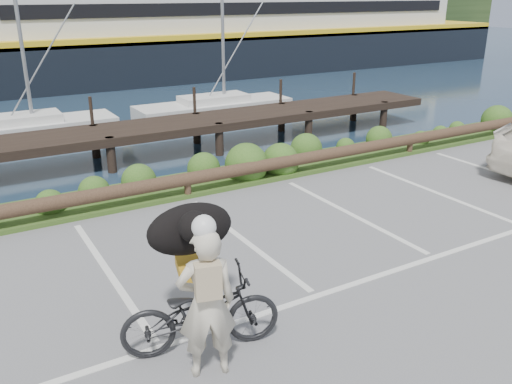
% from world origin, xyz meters
% --- Properties ---
extents(ground, '(72.00, 72.00, 0.00)m').
position_xyz_m(ground, '(0.00, 0.00, 0.00)').
color(ground, slate).
extents(vegetation_strip, '(34.00, 1.60, 0.10)m').
position_xyz_m(vegetation_strip, '(0.00, 5.30, 0.05)').
color(vegetation_strip, '#3D5B21').
rests_on(vegetation_strip, ground).
extents(log_rail, '(32.00, 0.30, 0.60)m').
position_xyz_m(log_rail, '(0.00, 4.60, 0.00)').
color(log_rail, '#443021').
rests_on(log_rail, ground).
extents(bicycle, '(2.21, 1.24, 1.10)m').
position_xyz_m(bicycle, '(-2.10, -0.69, 0.55)').
color(bicycle, black).
rests_on(bicycle, ground).
extents(cyclist, '(0.81, 0.64, 1.95)m').
position_xyz_m(cyclist, '(-2.23, -1.16, 0.98)').
color(cyclist, beige).
rests_on(cyclist, ground).
extents(dog, '(0.89, 1.34, 0.71)m').
position_xyz_m(dog, '(-1.93, -0.04, 1.45)').
color(dog, black).
rests_on(dog, bicycle).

